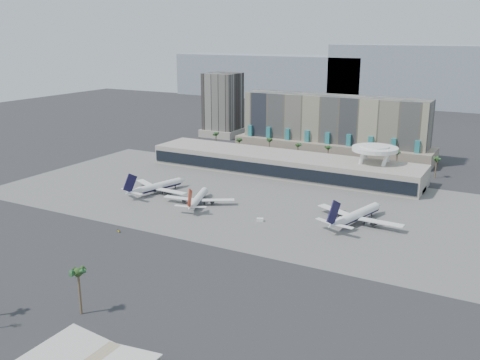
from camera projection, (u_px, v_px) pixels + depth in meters
The scene contains 15 objects.
ground at pixel (180, 229), 237.61m from camera, with size 900.00×900.00×0.00m, color #232326.
apron_pad at pixel (239, 197), 284.13m from camera, with size 260.00×130.00×0.06m, color #5B5B59.
mountain_ridge at pixel (433, 81), 614.30m from camera, with size 680.00×60.00×70.00m.
hotel at pixel (333, 132), 376.03m from camera, with size 140.00×30.00×42.00m.
office_tower at pixel (223, 109), 444.46m from camera, with size 30.00×30.00×52.00m.
terminal at pixel (282, 163), 328.78m from camera, with size 170.00×32.50×14.50m.
saucer_structure at pixel (375, 152), 305.42m from camera, with size 26.00×26.00×21.89m.
palm_row at pixel (314, 148), 354.22m from camera, with size 157.80×2.80×13.10m.
airliner_left at pixel (157, 186), 289.75m from camera, with size 39.28×40.74×14.38m.
airliner_centre at pixel (198, 198), 270.18m from camera, with size 35.46×36.66×13.15m.
airliner_right at pixel (357, 215), 243.47m from camera, with size 42.99×44.60×15.72m.
service_vehicle_a at pixel (175, 193), 287.49m from camera, with size 4.23×2.07×2.07m, color silver.
service_vehicle_b at pixel (260, 220), 246.79m from camera, with size 3.05×1.74×1.57m, color white.
taxiway_sign at pixel (119, 231), 233.75m from camera, with size 1.98×0.94×0.91m.
near_palm_b at pixel (78, 277), 162.76m from camera, with size 6.00×6.00×15.50m.
Camera 1 is at (130.17, -183.12, 84.64)m, focal length 40.00 mm.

